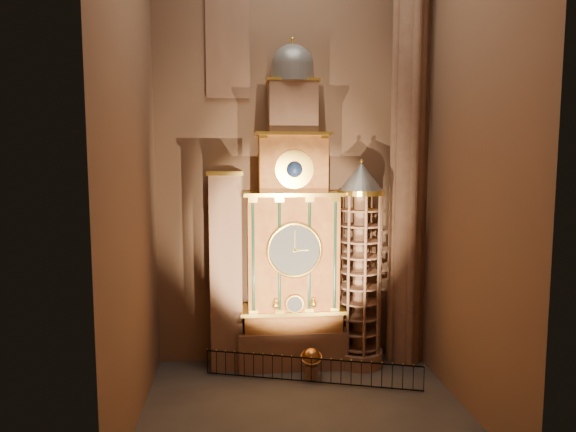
{
  "coord_description": "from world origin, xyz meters",
  "views": [
    {
      "loc": [
        -2.87,
        -20.94,
        10.77
      ],
      "look_at": [
        -0.42,
        3.0,
        8.12
      ],
      "focal_mm": 32.0,
      "sensor_mm": 36.0,
      "label": 1
    }
  ],
  "objects": [
    {
      "name": "floor",
      "position": [
        0.0,
        0.0,
        0.0
      ],
      "size": [
        14.0,
        14.0,
        0.0
      ],
      "primitive_type": "plane",
      "color": "#383330",
      "rests_on": "ground"
    },
    {
      "name": "portrait_tower",
      "position": [
        -3.4,
        4.98,
        5.15
      ],
      "size": [
        1.8,
        1.6,
        10.2
      ],
      "color": "#8C634C",
      "rests_on": "floor"
    },
    {
      "name": "wall_left",
      "position": [
        -7.0,
        0.0,
        11.0
      ],
      "size": [
        0.0,
        22.0,
        22.0
      ],
      "primitive_type": "plane",
      "rotation": [
        1.57,
        0.0,
        1.57
      ],
      "color": "brown",
      "rests_on": "floor"
    },
    {
      "name": "iron_railing",
      "position": [
        0.66,
        2.57,
        0.67
      ],
      "size": [
        10.1,
        3.13,
        1.23
      ],
      "color": "black",
      "rests_on": "floor"
    },
    {
      "name": "astronomical_clock",
      "position": [
        0.0,
        4.96,
        6.68
      ],
      "size": [
        5.6,
        2.41,
        16.7
      ],
      "color": "#8C634C",
      "rests_on": "floor"
    },
    {
      "name": "stained_glass_window",
      "position": [
        -3.2,
        5.92,
        16.5
      ],
      "size": [
        2.2,
        0.14,
        5.2
      ],
      "color": "navy",
      "rests_on": "wall_back"
    },
    {
      "name": "wall_right",
      "position": [
        7.0,
        0.0,
        11.0
      ],
      "size": [
        0.0,
        22.0,
        22.0
      ],
      "primitive_type": "plane",
      "rotation": [
        1.57,
        0.0,
        -1.57
      ],
      "color": "brown",
      "rests_on": "floor"
    },
    {
      "name": "gothic_pier",
      "position": [
        6.1,
        5.0,
        11.0
      ],
      "size": [
        2.04,
        2.04,
        22.0
      ],
      "color": "#8C634C",
      "rests_on": "floor"
    },
    {
      "name": "wall_back",
      "position": [
        0.0,
        6.0,
        11.0
      ],
      "size": [
        22.0,
        0.0,
        22.0
      ],
      "primitive_type": "plane",
      "rotation": [
        1.57,
        0.0,
        0.0
      ],
      "color": "brown",
      "rests_on": "floor"
    },
    {
      "name": "celestial_globe",
      "position": [
        0.74,
        3.09,
        0.94
      ],
      "size": [
        1.17,
        1.11,
        1.57
      ],
      "color": "#8C634C",
      "rests_on": "floor"
    },
    {
      "name": "stair_turret",
      "position": [
        3.5,
        4.7,
        5.27
      ],
      "size": [
        2.5,
        2.5,
        10.8
      ],
      "color": "#8C634C",
      "rests_on": "floor"
    }
  ]
}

